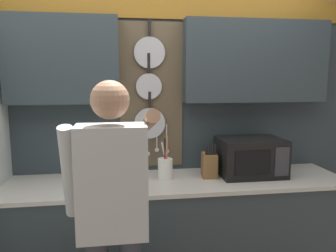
{
  "coord_description": "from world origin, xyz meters",
  "views": [
    {
      "loc": [
        -0.43,
        -2.35,
        1.7
      ],
      "look_at": [
        -0.05,
        0.2,
        1.32
      ],
      "focal_mm": 35.0,
      "sensor_mm": 36.0,
      "label": 1
    }
  ],
  "objects_px": {
    "knife_block": "(209,165)",
    "microwave": "(250,157)",
    "utensil_crock": "(165,167)",
    "person": "(113,204)"
  },
  "relations": [
    {
      "from": "microwave",
      "to": "utensil_crock",
      "type": "relative_size",
      "value": 1.48
    },
    {
      "from": "knife_block",
      "to": "utensil_crock",
      "type": "distance_m",
      "value": 0.35
    },
    {
      "from": "microwave",
      "to": "knife_block",
      "type": "height_order",
      "value": "microwave"
    },
    {
      "from": "knife_block",
      "to": "utensil_crock",
      "type": "bearing_deg",
      "value": 179.85
    },
    {
      "from": "microwave",
      "to": "knife_block",
      "type": "distance_m",
      "value": 0.34
    },
    {
      "from": "person",
      "to": "knife_block",
      "type": "bearing_deg",
      "value": 41.26
    },
    {
      "from": "knife_block",
      "to": "microwave",
      "type": "bearing_deg",
      "value": -0.1
    },
    {
      "from": "utensil_crock",
      "to": "microwave",
      "type": "bearing_deg",
      "value": -0.12
    },
    {
      "from": "microwave",
      "to": "knife_block",
      "type": "relative_size",
      "value": 1.86
    },
    {
      "from": "knife_block",
      "to": "person",
      "type": "bearing_deg",
      "value": -138.74
    }
  ]
}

